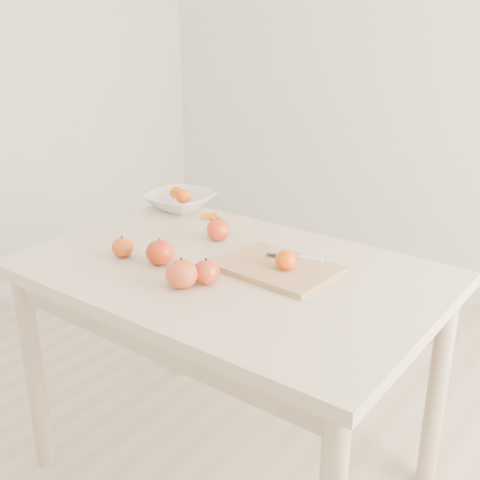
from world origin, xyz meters
The scene contains 16 objects.
ground centered at (0.00, 0.00, 0.00)m, with size 3.50×3.50×0.00m, color #C6B293.
table centered at (0.00, 0.00, 0.65)m, with size 1.20×0.80×0.75m.
cutting_board centered at (0.13, 0.06, 0.76)m, with size 0.32×0.23×0.02m, color tan.
board_tangerine centered at (0.16, 0.05, 0.80)m, with size 0.06×0.06×0.05m, color #E23F07.
fruit_bowl centered at (-0.49, 0.33, 0.78)m, with size 0.24×0.24×0.06m, color white.
bowl_tangerine_near centered at (-0.51, 0.34, 0.81)m, with size 0.05×0.05×0.05m, color orange.
bowl_tangerine_far centered at (-0.46, 0.31, 0.81)m, with size 0.06×0.06×0.05m, color #E15707.
orange_peel_a centered at (-0.33, 0.30, 0.75)m, with size 0.06×0.04×0.00m, color #C5530D.
orange_peel_b centered at (-0.29, 0.31, 0.75)m, with size 0.04×0.04×0.00m, color #EE5110.
paring_knife centered at (0.18, 0.13, 0.78)m, with size 0.17×0.07×0.01m.
apple_green centered at (-0.18, -0.10, 0.78)m, with size 0.07×0.07×0.07m, color olive.
apple_red_b centered at (-0.18, -0.11, 0.79)m, with size 0.08×0.08×0.08m, color #991409.
apple_red_d centered at (-0.31, -0.13, 0.78)m, with size 0.07×0.07×0.06m, color #8F0F03.
apple_red_c centered at (-0.02, -0.18, 0.79)m, with size 0.09×0.09×0.08m, color maroon.
apple_red_e centered at (0.02, -0.13, 0.78)m, with size 0.08×0.08×0.07m, color #9D140E.
apple_red_a centered at (-0.17, 0.16, 0.79)m, with size 0.08×0.08×0.07m, color maroon.
Camera 1 is at (0.99, -1.27, 1.45)m, focal length 45.00 mm.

